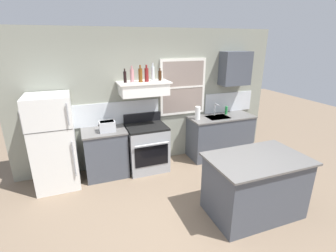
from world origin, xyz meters
name	(u,v)px	position (x,y,z in m)	size (l,w,h in m)	color
ground_plane	(201,225)	(0.00, 0.00, 0.00)	(16.00, 16.00, 0.00)	#7A6651
back_wall	(154,98)	(0.03, 2.23, 1.35)	(5.40, 0.11, 2.70)	gray
refrigerator	(54,142)	(-1.90, 1.84, 0.82)	(0.70, 0.72, 1.64)	white
counter_left_of_stove	(106,153)	(-1.05, 1.90, 0.46)	(0.79, 0.63, 0.91)	#474C56
toaster	(107,126)	(-0.99, 1.82, 1.01)	(0.30, 0.20, 0.19)	silver
stove_range	(147,147)	(-0.25, 1.86, 0.46)	(0.76, 0.69, 1.09)	#9EA0A5
range_hood_shelf	(144,88)	(-0.25, 1.96, 1.62)	(0.96, 0.52, 0.24)	white
bottle_balsamic_dark	(125,77)	(-0.59, 1.98, 1.85)	(0.06, 0.06, 0.25)	black
bottle_rose_pink	(132,75)	(-0.46, 1.97, 1.87)	(0.07, 0.07, 0.29)	#C67F84
bottle_amber_wine	(140,75)	(-0.31, 1.93, 1.87)	(0.07, 0.07, 0.31)	brown
bottle_red_label_wine	(147,75)	(-0.19, 1.95, 1.87)	(0.07, 0.07, 0.31)	maroon
bottle_clear_tall	(153,73)	(-0.05, 2.00, 1.88)	(0.06, 0.06, 0.33)	silver
bottle_brown_stout	(160,75)	(0.08, 1.99, 1.84)	(0.06, 0.06, 0.23)	#381E0F
counter_right_with_sink	(220,136)	(1.45, 1.90, 0.46)	(1.43, 0.63, 0.91)	#474C56
sink_faucet	(216,108)	(1.35, 2.00, 1.08)	(0.03, 0.17, 0.28)	silver
paper_towel_roll	(198,113)	(0.87, 1.90, 1.04)	(0.11, 0.11, 0.27)	white
dish_soap_bottle	(226,110)	(1.63, 2.00, 1.00)	(0.06, 0.06, 0.18)	#268C3F
kitchen_island	(255,186)	(0.85, -0.01, 0.46)	(1.40, 0.90, 0.91)	#474C56
upper_cabinet_right	(235,68)	(1.80, 2.04, 1.90)	(0.64, 0.32, 0.70)	#474C56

